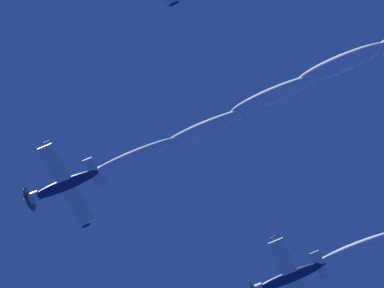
# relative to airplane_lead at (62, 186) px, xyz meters

# --- Properties ---
(airplane_lead) EXTENTS (8.47, 7.66, 2.62)m
(airplane_lead) POSITION_rel_airplane_lead_xyz_m (0.00, 0.00, 0.00)
(airplane_lead) COLOR navy
(airplane_right_wingman) EXTENTS (8.51, 7.67, 2.56)m
(airplane_right_wingman) POSITION_rel_airplane_lead_xyz_m (-10.86, 19.16, -1.42)
(airplane_right_wingman) COLOR navy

